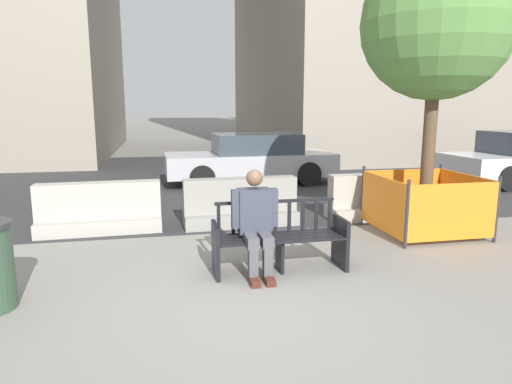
% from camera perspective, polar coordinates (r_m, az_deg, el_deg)
% --- Properties ---
extents(ground_plane, '(200.00, 200.00, 0.00)m').
position_cam_1_polar(ground_plane, '(5.11, -1.14, -13.39)').
color(ground_plane, gray).
extents(street_asphalt, '(120.00, 12.00, 0.01)m').
position_cam_1_polar(street_asphalt, '(13.47, -7.94, 1.75)').
color(street_asphalt, '#333335').
rests_on(street_asphalt, ground).
extents(street_bench, '(1.69, 0.54, 0.88)m').
position_cam_1_polar(street_bench, '(5.86, 2.93, -6.04)').
color(street_bench, black).
rests_on(street_bench, ground).
extents(seated_person, '(0.58, 0.72, 1.31)m').
position_cam_1_polar(seated_person, '(5.66, -0.04, -3.55)').
color(seated_person, '#383D4C').
rests_on(seated_person, ground).
extents(jersey_barrier_centre, '(2.02, 0.74, 0.84)m').
position_cam_1_polar(jersey_barrier_centre, '(8.09, -1.96, -1.74)').
color(jersey_barrier_centre, gray).
rests_on(jersey_barrier_centre, ground).
extents(jersey_barrier_left, '(2.02, 0.75, 0.84)m').
position_cam_1_polar(jersey_barrier_left, '(8.06, -18.94, -2.36)').
color(jersey_barrier_left, '#ADA89E').
rests_on(jersey_barrier_left, ground).
extents(jersey_barrier_right, '(2.00, 0.69, 0.84)m').
position_cam_1_polar(jersey_barrier_right, '(8.89, 15.29, -0.97)').
color(jersey_barrier_right, '#ADA89E').
rests_on(jersey_barrier_right, ground).
extents(street_tree, '(2.36, 2.36, 4.53)m').
position_cam_1_polar(street_tree, '(8.00, 21.73, 18.93)').
color(street_tree, brown).
rests_on(street_tree, ground).
extents(construction_fence, '(1.56, 1.56, 1.04)m').
position_cam_1_polar(construction_fence, '(8.06, 20.35, -1.15)').
color(construction_fence, '#2D2D33').
rests_on(construction_fence, ground).
extents(car_sedan_far, '(4.56, 1.96, 1.34)m').
position_cam_1_polar(car_sedan_far, '(12.41, -0.55, 4.23)').
color(car_sedan_far, '#B7B7BC').
rests_on(car_sedan_far, ground).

